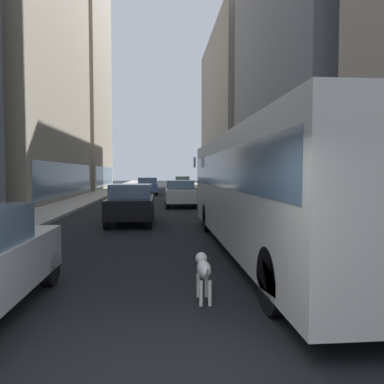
{
  "coord_description": "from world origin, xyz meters",
  "views": [
    {
      "loc": [
        -0.01,
        -3.23,
        2.09
      ],
      "look_at": [
        1.12,
        9.83,
        1.4
      ],
      "focal_mm": 34.49,
      "sensor_mm": 36.0,
      "label": 1
    }
  ],
  "objects_px": {
    "car_black_suv": "(131,203)",
    "pedestrian_with_handbag": "(306,203)",
    "transit_bus": "(268,185)",
    "car_blue_hatchback": "(148,186)",
    "car_yellow_taxi": "(182,183)",
    "dalmatian_dog": "(203,269)",
    "car_white_van": "(180,193)"
  },
  "relations": [
    {
      "from": "car_white_van",
      "to": "car_yellow_taxi",
      "type": "bearing_deg",
      "value": 86.3
    },
    {
      "from": "car_blue_hatchback",
      "to": "car_black_suv",
      "type": "height_order",
      "value": "same"
    },
    {
      "from": "transit_bus",
      "to": "pedestrian_with_handbag",
      "type": "distance_m",
      "value": 4.0
    },
    {
      "from": "car_black_suv",
      "to": "pedestrian_with_handbag",
      "type": "bearing_deg",
      "value": -23.84
    },
    {
      "from": "transit_bus",
      "to": "dalmatian_dog",
      "type": "height_order",
      "value": "transit_bus"
    },
    {
      "from": "dalmatian_dog",
      "to": "pedestrian_with_handbag",
      "type": "height_order",
      "value": "pedestrian_with_handbag"
    },
    {
      "from": "car_white_van",
      "to": "pedestrian_with_handbag",
      "type": "bearing_deg",
      "value": -68.79
    },
    {
      "from": "car_black_suv",
      "to": "pedestrian_with_handbag",
      "type": "relative_size",
      "value": 2.5
    },
    {
      "from": "transit_bus",
      "to": "pedestrian_with_handbag",
      "type": "bearing_deg",
      "value": 53.91
    },
    {
      "from": "transit_bus",
      "to": "car_blue_hatchback",
      "type": "height_order",
      "value": "transit_bus"
    },
    {
      "from": "dalmatian_dog",
      "to": "car_blue_hatchback",
      "type": "bearing_deg",
      "value": 93.63
    },
    {
      "from": "transit_bus",
      "to": "car_black_suv",
      "type": "relative_size",
      "value": 2.73
    },
    {
      "from": "transit_bus",
      "to": "car_yellow_taxi",
      "type": "relative_size",
      "value": 2.53
    },
    {
      "from": "car_yellow_taxi",
      "to": "transit_bus",
      "type": "bearing_deg",
      "value": -90.0
    },
    {
      "from": "car_black_suv",
      "to": "car_yellow_taxi",
      "type": "bearing_deg",
      "value": 82.89
    },
    {
      "from": "pedestrian_with_handbag",
      "to": "car_white_van",
      "type": "bearing_deg",
      "value": 111.21
    },
    {
      "from": "car_black_suv",
      "to": "dalmatian_dog",
      "type": "relative_size",
      "value": 4.39
    },
    {
      "from": "car_yellow_taxi",
      "to": "dalmatian_dog",
      "type": "height_order",
      "value": "car_yellow_taxi"
    },
    {
      "from": "car_white_van",
      "to": "car_yellow_taxi",
      "type": "height_order",
      "value": "same"
    },
    {
      "from": "dalmatian_dog",
      "to": "car_white_van",
      "type": "bearing_deg",
      "value": 88.25
    },
    {
      "from": "car_blue_hatchback",
      "to": "car_black_suv",
      "type": "distance_m",
      "value": 20.3
    },
    {
      "from": "transit_bus",
      "to": "car_yellow_taxi",
      "type": "bearing_deg",
      "value": 90.0
    },
    {
      "from": "pedestrian_with_handbag",
      "to": "car_yellow_taxi",
      "type": "bearing_deg",
      "value": 93.8
    },
    {
      "from": "car_black_suv",
      "to": "pedestrian_with_handbag",
      "type": "xyz_separation_m",
      "value": [
        6.31,
        -2.79,
        0.19
      ]
    },
    {
      "from": "transit_bus",
      "to": "car_yellow_taxi",
      "type": "xyz_separation_m",
      "value": [
        0.0,
        38.02,
        -0.95
      ]
    },
    {
      "from": "pedestrian_with_handbag",
      "to": "car_blue_hatchback",
      "type": "bearing_deg",
      "value": 105.29
    },
    {
      "from": "car_blue_hatchback",
      "to": "car_yellow_taxi",
      "type": "relative_size",
      "value": 1.02
    },
    {
      "from": "car_blue_hatchback",
      "to": "car_white_van",
      "type": "bearing_deg",
      "value": -79.54
    },
    {
      "from": "transit_bus",
      "to": "car_black_suv",
      "type": "height_order",
      "value": "transit_bus"
    },
    {
      "from": "car_white_van",
      "to": "car_yellow_taxi",
      "type": "distance_m",
      "value": 24.81
    },
    {
      "from": "car_black_suv",
      "to": "dalmatian_dog",
      "type": "xyz_separation_m",
      "value": [
        1.89,
        -9.44,
        -0.31
      ]
    },
    {
      "from": "car_blue_hatchback",
      "to": "pedestrian_with_handbag",
      "type": "bearing_deg",
      "value": -74.71
    }
  ]
}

